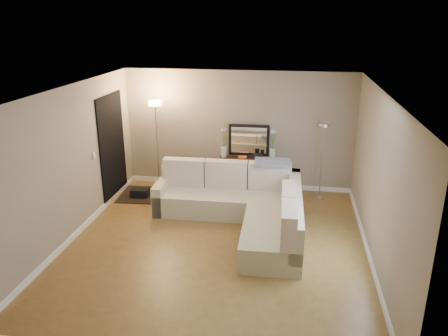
% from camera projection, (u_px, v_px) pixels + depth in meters
% --- Properties ---
extents(floor, '(5.00, 5.50, 0.01)m').
position_uv_depth(floor, '(216.00, 245.00, 7.40)').
color(floor, brown).
rests_on(floor, ground).
extents(ceiling, '(5.00, 5.50, 0.01)m').
position_uv_depth(ceiling, '(215.00, 91.00, 6.54)').
color(ceiling, white).
rests_on(ceiling, ground).
extents(wall_back, '(5.00, 0.02, 2.60)m').
position_uv_depth(wall_back, '(238.00, 130.00, 9.55)').
color(wall_back, gray).
rests_on(wall_back, ground).
extents(wall_front, '(5.00, 0.02, 2.60)m').
position_uv_depth(wall_front, '(167.00, 263.00, 4.40)').
color(wall_front, gray).
rests_on(wall_front, ground).
extents(wall_left, '(0.02, 5.50, 2.60)m').
position_uv_depth(wall_left, '(70.00, 164.00, 7.35)').
color(wall_left, gray).
rests_on(wall_left, ground).
extents(wall_right, '(0.02, 5.50, 2.60)m').
position_uv_depth(wall_right, '(379.00, 181.00, 6.59)').
color(wall_right, gray).
rests_on(wall_right, ground).
extents(baseboard_back, '(5.00, 0.03, 0.10)m').
position_uv_depth(baseboard_back, '(238.00, 184.00, 9.93)').
color(baseboard_back, white).
rests_on(baseboard_back, ground).
extents(baseboard_left, '(0.03, 5.50, 0.10)m').
position_uv_depth(baseboard_left, '(79.00, 231.00, 7.76)').
color(baseboard_left, white).
rests_on(baseboard_left, ground).
extents(baseboard_right, '(0.03, 5.50, 0.10)m').
position_uv_depth(baseboard_right, '(368.00, 254.00, 7.01)').
color(baseboard_right, white).
rests_on(baseboard_right, ground).
extents(doorway, '(0.02, 1.20, 2.20)m').
position_uv_depth(doorway, '(113.00, 148.00, 9.00)').
color(doorway, black).
rests_on(doorway, ground).
extents(switch_plate, '(0.02, 0.08, 0.12)m').
position_uv_depth(switch_plate, '(94.00, 155.00, 8.18)').
color(switch_plate, white).
rests_on(switch_plate, ground).
extents(sectional_sofa, '(2.85, 2.69, 0.98)m').
position_uv_depth(sectional_sofa, '(244.00, 205.00, 8.08)').
color(sectional_sofa, beige).
rests_on(sectional_sofa, floor).
extents(throw_blanket, '(0.73, 0.46, 0.09)m').
position_uv_depth(throw_blanket, '(273.00, 163.00, 8.45)').
color(throw_blanket, slate).
rests_on(throw_blanket, sectional_sofa).
extents(console_table, '(1.24, 0.34, 0.76)m').
position_uv_depth(console_table, '(244.00, 173.00, 9.51)').
color(console_table, black).
rests_on(console_table, floor).
extents(leaning_mirror, '(0.88, 0.05, 0.69)m').
position_uv_depth(leaning_mirror, '(249.00, 140.00, 9.42)').
color(leaning_mirror, black).
rests_on(leaning_mirror, console_table).
extents(table_decor, '(0.53, 0.11, 0.12)m').
position_uv_depth(table_decor, '(248.00, 157.00, 9.34)').
color(table_decor, '#DD5027').
rests_on(table_decor, console_table).
extents(flower_vase_left, '(0.14, 0.11, 0.65)m').
position_uv_depth(flower_vase_left, '(224.00, 144.00, 9.37)').
color(flower_vase_left, silver).
rests_on(flower_vase_left, console_table).
extents(flower_vase_right, '(0.14, 0.11, 0.65)m').
position_uv_depth(flower_vase_right, '(273.00, 147.00, 9.21)').
color(flower_vase_right, silver).
rests_on(flower_vase_right, console_table).
extents(floor_lamp_lit, '(0.30, 0.30, 1.98)m').
position_uv_depth(floor_lamp_lit, '(157.00, 128.00, 9.32)').
color(floor_lamp_lit, silver).
rests_on(floor_lamp_lit, floor).
extents(floor_lamp_unlit, '(0.25, 0.25, 1.63)m').
position_uv_depth(floor_lamp_unlit, '(323.00, 146.00, 8.93)').
color(floor_lamp_unlit, silver).
rests_on(floor_lamp_unlit, floor).
extents(charcoal_rug, '(1.35, 1.05, 0.02)m').
position_uv_depth(charcoal_rug, '(151.00, 195.00, 9.43)').
color(charcoal_rug, black).
rests_on(charcoal_rug, floor).
extents(black_bag, '(0.38, 0.28, 0.24)m').
position_uv_depth(black_bag, '(140.00, 194.00, 9.34)').
color(black_bag, black).
rests_on(black_bag, charcoal_rug).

